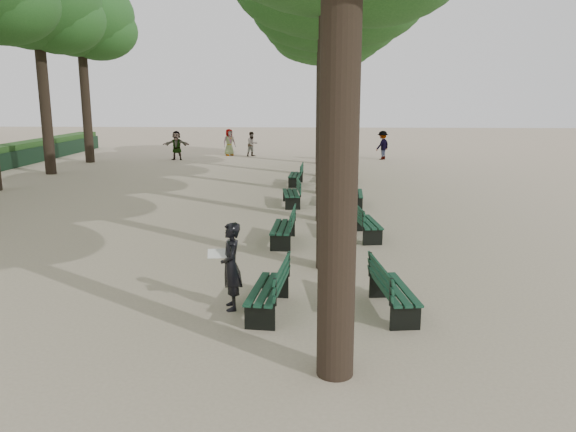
{
  "coord_description": "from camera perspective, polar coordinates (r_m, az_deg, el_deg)",
  "views": [
    {
      "loc": [
        1.18,
        -9.32,
        3.86
      ],
      "look_at": [
        0.6,
        3.0,
        1.2
      ],
      "focal_mm": 35.0,
      "sensor_mm": 36.0,
      "label": 1
    }
  ],
  "objects": [
    {
      "name": "tree_far_5",
      "position": [
        35.17,
        -20.42,
        18.45
      ],
      "size": [
        6.0,
        6.0,
        10.45
      ],
      "color": "#33261C",
      "rests_on": "ground"
    },
    {
      "name": "bench_left_0",
      "position": [
        10.24,
        -2.06,
        -8.34
      ],
      "size": [
        0.74,
        1.85,
        0.92
      ],
      "color": "black",
      "rests_on": "ground"
    },
    {
      "name": "pedestrian_a",
      "position": [
        36.37,
        -3.66,
        7.3
      ],
      "size": [
        0.79,
        0.72,
        1.56
      ],
      "primitive_type": "imported",
      "rotation": [
        0.0,
        0.0,
        0.67
      ],
      "color": "#262628",
      "rests_on": "ground"
    },
    {
      "name": "bench_left_1",
      "position": [
        14.88,
        -0.52,
        -1.78
      ],
      "size": [
        0.63,
        1.82,
        0.92
      ],
      "color": "black",
      "rests_on": "ground"
    },
    {
      "name": "tree_central_5",
      "position": [
        32.54,
        3.44,
        18.85
      ],
      "size": [
        6.0,
        6.0,
        9.95
      ],
      "color": "#33261C",
      "rests_on": "ground"
    },
    {
      "name": "man_with_map",
      "position": [
        10.3,
        -5.8,
        -5.1
      ],
      "size": [
        0.67,
        0.71,
        1.62
      ],
      "color": "black",
      "rests_on": "ground"
    },
    {
      "name": "tree_far_4",
      "position": [
        30.64,
        -24.23,
        19.2
      ],
      "size": [
        6.0,
        6.0,
        10.45
      ],
      "color": "#33261C",
      "rests_on": "ground"
    },
    {
      "name": "bench_right_1",
      "position": [
        15.6,
        7.97,
        -1.24
      ],
      "size": [
        0.79,
        1.86,
        0.92
      ],
      "color": "black",
      "rests_on": "ground"
    },
    {
      "name": "bench_left_2",
      "position": [
        20.02,
        0.33,
        1.85
      ],
      "size": [
        0.76,
        1.85,
        0.92
      ],
      "color": "black",
      "rests_on": "ground"
    },
    {
      "name": "bench_right_3",
      "position": [
        25.5,
        5.96,
        4.02
      ],
      "size": [
        0.79,
        1.86,
        0.92
      ],
      "color": "black",
      "rests_on": "ground"
    },
    {
      "name": "pedestrian_c",
      "position": [
        34.27,
        4.71,
        7.17
      ],
      "size": [
        1.08,
        0.84,
        1.79
      ],
      "primitive_type": "imported",
      "rotation": [
        0.0,
        0.0,
        0.53
      ],
      "color": "#262628",
      "rests_on": "ground"
    },
    {
      "name": "bench_right_0",
      "position": [
        10.41,
        10.66,
        -8.22
      ],
      "size": [
        0.8,
        1.86,
        0.92
      ],
      "color": "black",
      "rests_on": "ground"
    },
    {
      "name": "pedestrian_b",
      "position": [
        34.94,
        9.58,
        7.1
      ],
      "size": [
        1.0,
        1.08,
        1.74
      ],
      "primitive_type": "imported",
      "rotation": [
        0.0,
        0.0,
        4.0
      ],
      "color": "#262628",
      "rests_on": "ground"
    },
    {
      "name": "ground",
      "position": [
        10.16,
        -4.25,
        -10.2
      ],
      "size": [
        120.0,
        120.0,
        0.0
      ],
      "primitive_type": "plane",
      "color": "tan",
      "rests_on": "ground"
    },
    {
      "name": "bench_right_2",
      "position": [
        20.13,
        6.8,
        1.82
      ],
      "size": [
        0.67,
        1.83,
        0.92
      ],
      "color": "black",
      "rests_on": "ground"
    },
    {
      "name": "bench_left_3",
      "position": [
        24.63,
        0.78,
        3.8
      ],
      "size": [
        0.64,
        1.82,
        0.92
      ],
      "color": "black",
      "rests_on": "ground"
    },
    {
      "name": "pedestrian_e",
      "position": [
        34.96,
        -11.25,
        7.05
      ],
      "size": [
        1.63,
        0.36,
        1.75
      ],
      "primitive_type": "imported",
      "rotation": [
        0.0,
        0.0,
        6.28
      ],
      "color": "#262628",
      "rests_on": "ground"
    },
    {
      "name": "pedestrian_d",
      "position": [
        36.98,
        -5.99,
        7.46
      ],
      "size": [
        0.89,
        0.74,
        1.72
      ],
      "primitive_type": "imported",
      "rotation": [
        0.0,
        0.0,
        0.56
      ],
      "color": "#262628",
      "rests_on": "ground"
    },
    {
      "name": "tree_central_4",
      "position": [
        27.58,
        3.56,
        20.06
      ],
      "size": [
        6.0,
        6.0,
        9.95
      ],
      "color": "#33261C",
      "rests_on": "ground"
    }
  ]
}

